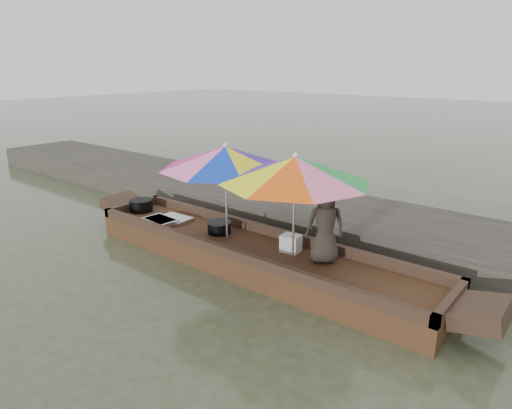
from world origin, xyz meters
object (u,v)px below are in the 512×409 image
Objects in this scene: charcoal_grill at (219,228)px; vendor at (325,224)px; umbrella_bow at (226,192)px; umbrella_stern at (294,208)px; boat_hull at (252,256)px; cooking_pot at (141,205)px; tray_scallop at (174,219)px; tray_crayfish at (160,221)px; supply_bag at (291,243)px.

vendor reaches higher than charcoal_grill.
umbrella_bow is 1.28m from umbrella_stern.
umbrella_stern reaches higher than boat_hull.
cooking_pot reaches higher than tray_scallop.
boat_hull is 10.19× the size of tray_scallop.
boat_hull is at bearing -32.45° from vendor.
boat_hull is 1.95m from tray_crayfish.
cooking_pot is 0.89m from tray_crayfish.
charcoal_grill is at bearing 172.24° from boat_hull.
charcoal_grill is at bearing 2.05° from cooking_pot.
umbrella_stern reaches higher than vendor.
umbrella_stern is (2.62, -0.06, 0.74)m from tray_scallop.
umbrella_stern is (1.28, 0.00, 0.00)m from umbrella_bow.
charcoal_grill reaches higher than tray_scallop.
tray_crayfish is 1.59m from umbrella_bow.
supply_bag is at bearing 9.25° from tray_crayfish.
tray_crayfish is 0.28× the size of umbrella_stern.
boat_hull is 10.19× the size of tray_crayfish.
boat_hull is 1.39m from vendor.
tray_scallop is (0.06, 0.27, -0.01)m from tray_crayfish.
boat_hull is 5.42× the size of vendor.
boat_hull is 2.79m from cooking_pot.
boat_hull is 14.13× the size of cooking_pot.
vendor reaches higher than boat_hull.
charcoal_grill is (1.13, 0.32, 0.05)m from tray_crayfish.
supply_bag is 0.71m from vendor.
tray_crayfish is 2.12× the size of supply_bag.
umbrella_stern reaches higher than tray_scallop.
umbrella_bow reaches higher than cooking_pot.
cooking_pot reaches higher than charcoal_grill.
tray_crayfish is at bearing -164.22° from charcoal_grill.
tray_scallop is at bearing 177.47° from umbrella_bow.
cooking_pot is 0.38× the size of vendor.
umbrella_stern reaches higher than cooking_pot.
umbrella_bow is (-1.68, -0.20, 0.22)m from vendor.
vendor is 0.49m from umbrella_stern.
charcoal_grill is (1.06, 0.05, 0.06)m from tray_scallop.
supply_bag is (2.51, 0.41, 0.09)m from tray_crayfish.
cooking_pot is at bearing 179.05° from umbrella_bow.
umbrella_bow is at bearing -0.95° from cooking_pot.
vendor reaches higher than tray_crayfish.
tray_crayfish is 1.17m from charcoal_grill.
boat_hull is 0.84m from charcoal_grill.
tray_scallop is 3.07m from vendor.
cooking_pot is 1.11× the size of charcoal_grill.
tray_crayfish is at bearing -171.45° from umbrella_bow.
umbrella_stern is (3.54, -0.04, 0.66)m from cooking_pot.
umbrella_stern is at bearing 0.00° from boat_hull.
tray_scallop is (0.91, 0.02, -0.08)m from cooking_pot.
umbrella_bow is at bearing 180.00° from umbrella_stern.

